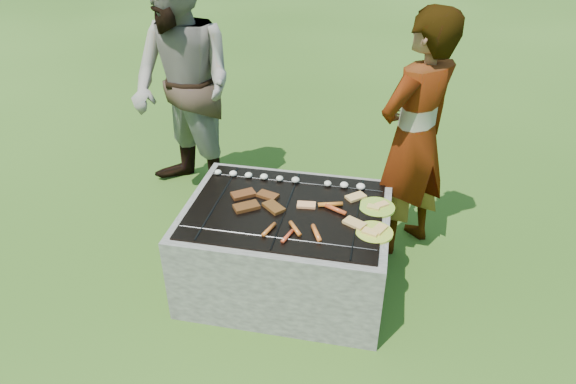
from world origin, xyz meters
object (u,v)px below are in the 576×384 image
fire_pit (286,249)px  plate_near (374,232)px  plate_far (377,207)px  cook (414,139)px  bystander (183,88)px

fire_pit → plate_near: size_ratio=5.40×
fire_pit → plate_near: 0.67m
plate_far → cook: 0.59m
cook → bystander: 1.83m
plate_near → plate_far: bearing=90.2°
fire_pit → bystander: size_ratio=0.67×
fire_pit → cook: bearing=38.9°
fire_pit → plate_far: 0.66m
plate_far → cook: cook is taller
cook → bystander: (-1.80, 0.35, 0.10)m
fire_pit → bystander: (-1.03, 0.97, 0.69)m
cook → fire_pit: bearing=-8.4°
plate_near → cook: 0.83m
plate_near → bystander: (-1.60, 1.11, 0.37)m
fire_pit → cook: 1.15m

